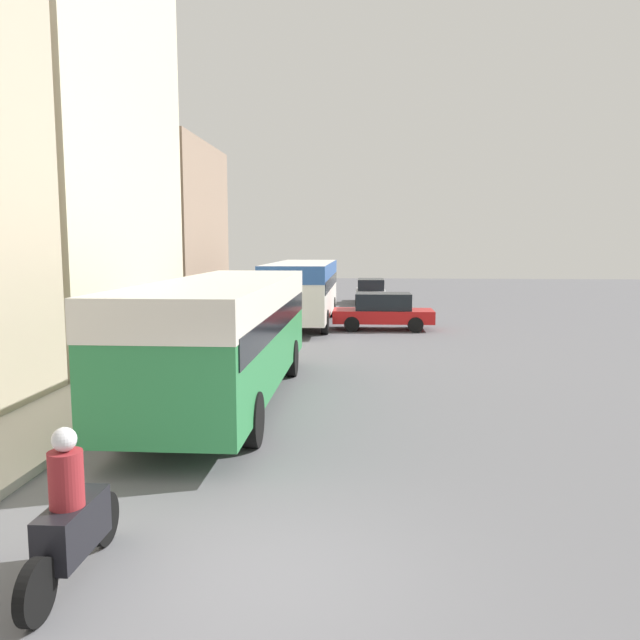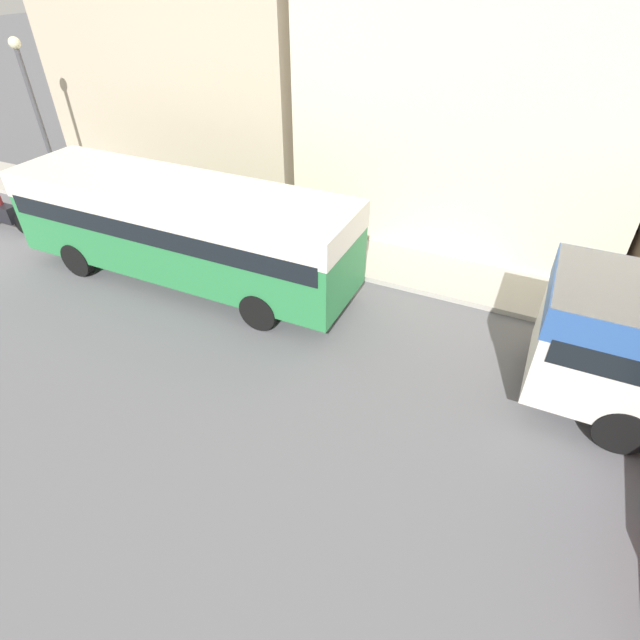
{
  "view_description": "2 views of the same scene",
  "coord_description": "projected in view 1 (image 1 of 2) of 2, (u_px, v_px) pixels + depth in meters",
  "views": [
    {
      "loc": [
        1.12,
        -6.39,
        3.62
      ],
      "look_at": [
        -0.24,
        12.89,
        1.26
      ],
      "focal_mm": 35.0,
      "sensor_mm": 36.0,
      "label": 1
    },
    {
      "loc": [
        7.58,
        16.02,
        7.72
      ],
      "look_at": [
        -0.66,
        12.17,
        0.91
      ],
      "focal_mm": 28.0,
      "sensor_mm": 36.0,
      "label": 2
    }
  ],
  "objects": [
    {
      "name": "motorcycle_behind_lead",
      "position": [
        71.0,
        521.0,
        6.66
      ],
      "size": [
        0.39,
        2.24,
        1.73
      ],
      "color": "black",
      "rests_on": "ground_plane"
    },
    {
      "name": "pedestrian_near_curb",
      "position": [
        253.0,
        295.0,
        31.72
      ],
      "size": [
        0.35,
        0.35,
        1.77
      ],
      "color": "#232838",
      "rests_on": "sidewalk"
    },
    {
      "name": "building_midblock",
      "position": [
        39.0,
        154.0,
        20.12
      ],
      "size": [
        6.38,
        9.77,
        13.05
      ],
      "color": "beige",
      "rests_on": "ground_plane"
    },
    {
      "name": "ground_plane",
      "position": [
        259.0,
        576.0,
        6.84
      ],
      "size": [
        120.0,
        120.0,
        0.0
      ],
      "primitive_type": "plane",
      "color": "slate"
    },
    {
      "name": "bus_lead",
      "position": [
        225.0,
        323.0,
        14.07
      ],
      "size": [
        2.6,
        9.83,
        2.83
      ],
      "color": "#2D8447",
      "rests_on": "ground_plane"
    },
    {
      "name": "car_crossing",
      "position": [
        371.0,
        291.0,
        38.34
      ],
      "size": [
        1.87,
        4.44,
        1.49
      ],
      "rotation": [
        0.0,
        0.0,
        3.14
      ],
      "color": "#B7B7BC",
      "rests_on": "ground_plane"
    },
    {
      "name": "bus_following",
      "position": [
        303.0,
        284.0,
        28.01
      ],
      "size": [
        2.65,
        9.74,
        2.8
      ],
      "color": "silver",
      "rests_on": "ground_plane"
    },
    {
      "name": "building_far_terrace",
      "position": [
        144.0,
        233.0,
        29.68
      ],
      "size": [
        6.35,
        8.26,
        8.31
      ],
      "color": "gray",
      "rests_on": "ground_plane"
    },
    {
      "name": "car_far_curb",
      "position": [
        383.0,
        311.0,
        26.46
      ],
      "size": [
        4.23,
        1.83,
        1.56
      ],
      "rotation": [
        0.0,
        0.0,
        1.57
      ],
      "color": "red",
      "rests_on": "ground_plane"
    }
  ]
}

